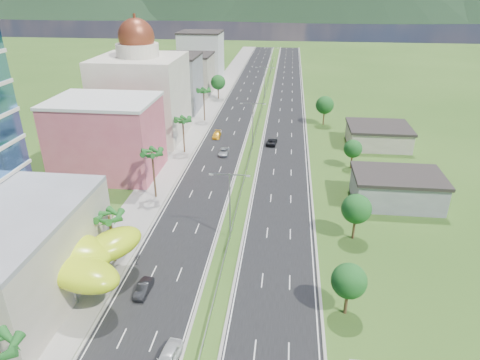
% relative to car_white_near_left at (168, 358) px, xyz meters
% --- Properties ---
extents(ground, '(500.00, 500.00, 0.00)m').
position_rel_car_white_near_left_xyz_m(ground, '(3.20, 14.80, -0.87)').
color(ground, '#2D5119').
rests_on(ground, ground).
extents(road_left, '(11.00, 260.00, 0.04)m').
position_rel_car_white_near_left_xyz_m(road_left, '(-4.30, 104.80, -0.85)').
color(road_left, black).
rests_on(road_left, ground).
extents(road_right, '(11.00, 260.00, 0.04)m').
position_rel_car_white_near_left_xyz_m(road_right, '(10.70, 104.80, -0.85)').
color(road_right, black).
rests_on(road_right, ground).
extents(sidewalk_left, '(7.00, 260.00, 0.12)m').
position_rel_car_white_near_left_xyz_m(sidewalk_left, '(-13.80, 104.80, -0.81)').
color(sidewalk_left, gray).
rests_on(sidewalk_left, ground).
extents(median_guardrail, '(0.10, 216.06, 0.76)m').
position_rel_car_white_near_left_xyz_m(median_guardrail, '(3.20, 86.79, -0.26)').
color(median_guardrail, gray).
rests_on(median_guardrail, ground).
extents(streetlight_median_b, '(6.04, 0.25, 11.00)m').
position_rel_car_white_near_left_xyz_m(streetlight_median_b, '(3.20, 24.80, 5.87)').
color(streetlight_median_b, gray).
rests_on(streetlight_median_b, ground).
extents(streetlight_median_c, '(6.04, 0.25, 11.00)m').
position_rel_car_white_near_left_xyz_m(streetlight_median_c, '(3.20, 64.80, 5.87)').
color(streetlight_median_c, gray).
rests_on(streetlight_median_c, ground).
extents(streetlight_median_d, '(6.04, 0.25, 11.00)m').
position_rel_car_white_near_left_xyz_m(streetlight_median_d, '(3.20, 109.80, 5.87)').
color(streetlight_median_d, gray).
rests_on(streetlight_median_d, ground).
extents(streetlight_median_e, '(6.04, 0.25, 11.00)m').
position_rel_car_white_near_left_xyz_m(streetlight_median_e, '(3.20, 154.80, 5.87)').
color(streetlight_median_e, gray).
rests_on(streetlight_median_e, ground).
extents(lime_canopy, '(18.00, 15.00, 7.40)m').
position_rel_car_white_near_left_xyz_m(lime_canopy, '(-16.80, 10.79, 4.12)').
color(lime_canopy, '#B8D815').
rests_on(lime_canopy, ground).
extents(pink_shophouse, '(20.00, 15.00, 15.00)m').
position_rel_car_white_near_left_xyz_m(pink_shophouse, '(-24.80, 46.80, 6.63)').
color(pink_shophouse, '#C75265').
rests_on(pink_shophouse, ground).
extents(domed_building, '(20.00, 20.00, 28.70)m').
position_rel_car_white_near_left_xyz_m(domed_building, '(-24.80, 69.80, 10.48)').
color(domed_building, beige).
rests_on(domed_building, ground).
extents(midrise_grey, '(16.00, 15.00, 16.00)m').
position_rel_car_white_near_left_xyz_m(midrise_grey, '(-23.80, 94.80, 7.13)').
color(midrise_grey, gray).
rests_on(midrise_grey, ground).
extents(midrise_beige, '(16.00, 15.00, 13.00)m').
position_rel_car_white_near_left_xyz_m(midrise_beige, '(-23.80, 116.80, 5.63)').
color(midrise_beige, '#A49D87').
rests_on(midrise_beige, ground).
extents(midrise_white, '(16.00, 15.00, 18.00)m').
position_rel_car_white_near_left_xyz_m(midrise_white, '(-23.80, 139.80, 8.13)').
color(midrise_white, silver).
rests_on(midrise_white, ground).
extents(shed_near, '(15.00, 10.00, 5.00)m').
position_rel_car_white_near_left_xyz_m(shed_near, '(31.20, 39.80, 1.63)').
color(shed_near, gray).
rests_on(shed_near, ground).
extents(shed_far, '(14.00, 12.00, 4.40)m').
position_rel_car_white_near_left_xyz_m(shed_far, '(33.20, 69.80, 1.33)').
color(shed_far, '#A49D87').
rests_on(shed_far, ground).
extents(palm_tree_b, '(3.60, 3.60, 8.10)m').
position_rel_car_white_near_left_xyz_m(palm_tree_b, '(-12.30, 16.80, 6.19)').
color(palm_tree_b, '#47301C').
rests_on(palm_tree_b, ground).
extents(palm_tree_c, '(3.60, 3.60, 9.60)m').
position_rel_car_white_near_left_xyz_m(palm_tree_c, '(-12.30, 36.80, 7.63)').
color(palm_tree_c, '#47301C').
rests_on(palm_tree_c, ground).
extents(palm_tree_d, '(3.60, 3.60, 8.60)m').
position_rel_car_white_near_left_xyz_m(palm_tree_d, '(-12.30, 59.80, 6.67)').
color(palm_tree_d, '#47301C').
rests_on(palm_tree_d, ground).
extents(palm_tree_e, '(3.60, 3.60, 9.40)m').
position_rel_car_white_near_left_xyz_m(palm_tree_e, '(-12.30, 84.80, 7.43)').
color(palm_tree_e, '#47301C').
rests_on(palm_tree_e, ground).
extents(leafy_tree_lfar, '(4.90, 4.90, 8.05)m').
position_rel_car_white_near_left_xyz_m(leafy_tree_lfar, '(-12.30, 109.80, 4.70)').
color(leafy_tree_lfar, '#47301C').
rests_on(leafy_tree_lfar, ground).
extents(leafy_tree_ra, '(4.20, 4.20, 6.90)m').
position_rel_car_white_near_left_xyz_m(leafy_tree_ra, '(19.20, 9.80, 3.90)').
color(leafy_tree_ra, '#47301C').
rests_on(leafy_tree_ra, ground).
extents(leafy_tree_rb, '(4.55, 4.55, 7.47)m').
position_rel_car_white_near_left_xyz_m(leafy_tree_rb, '(22.20, 26.80, 4.30)').
color(leafy_tree_rb, '#47301C').
rests_on(leafy_tree_rb, ground).
extents(leafy_tree_rc, '(3.85, 3.85, 6.33)m').
position_rel_car_white_near_left_xyz_m(leafy_tree_rc, '(25.20, 54.80, 3.50)').
color(leafy_tree_rc, '#47301C').
rests_on(leafy_tree_rc, ground).
extents(leafy_tree_rd, '(4.90, 4.90, 8.05)m').
position_rel_car_white_near_left_xyz_m(leafy_tree_rd, '(21.20, 84.80, 4.70)').
color(leafy_tree_rd, '#47301C').
rests_on(leafy_tree_rd, ground).
extents(mountain_ridge, '(860.00, 140.00, 90.00)m').
position_rel_car_white_near_left_xyz_m(mountain_ridge, '(63.20, 464.80, -0.87)').
color(mountain_ridge, black).
rests_on(mountain_ridge, ground).
extents(car_white_near_left, '(2.52, 5.09, 1.67)m').
position_rel_car_white_near_left_xyz_m(car_white_near_left, '(0.00, 0.00, 0.00)').
color(car_white_near_left, silver).
rests_on(car_white_near_left, road_left).
extents(car_dark_left, '(1.66, 4.26, 1.38)m').
position_rel_car_white_near_left_xyz_m(car_dark_left, '(-6.08, 10.61, -0.14)').
color(car_dark_left, black).
rests_on(car_dark_left, road_left).
extents(car_silver_mid_left, '(2.20, 4.67, 1.29)m').
position_rel_car_white_near_left_xyz_m(car_silver_mid_left, '(-2.94, 59.31, -0.19)').
color(car_silver_mid_left, '#989B9F').
rests_on(car_silver_mid_left, road_left).
extents(car_yellow_far_left, '(2.02, 4.71, 1.35)m').
position_rel_car_white_near_left_xyz_m(car_yellow_far_left, '(-6.50, 70.93, -0.16)').
color(car_yellow_far_left, yellow).
rests_on(car_yellow_far_left, road_left).
extents(car_dark_far_right, '(2.84, 5.19, 1.38)m').
position_rel_car_white_near_left_xyz_m(car_dark_far_right, '(7.69, 67.34, -0.15)').
color(car_dark_far_right, black).
rests_on(car_dark_far_right, road_right).
extents(motorcycle, '(0.85, 2.16, 1.34)m').
position_rel_car_white_near_left_xyz_m(motorcycle, '(-9.10, 17.19, -0.16)').
color(motorcycle, black).
rests_on(motorcycle, road_left).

